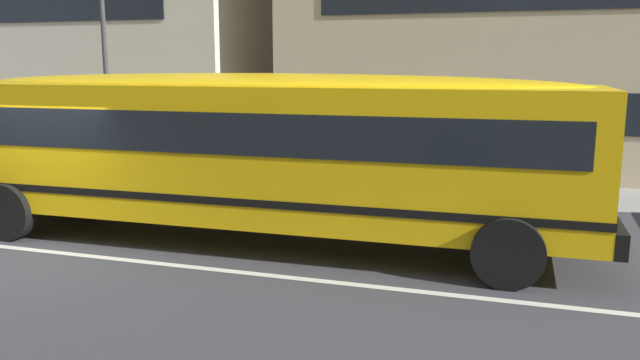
{
  "coord_description": "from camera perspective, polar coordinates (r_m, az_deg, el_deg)",
  "views": [
    {
      "loc": [
        8.01,
        -8.81,
        3.25
      ],
      "look_at": [
        4.89,
        0.9,
        1.38
      ],
      "focal_mm": 36.08,
      "sensor_mm": 36.0,
      "label": 1
    }
  ],
  "objects": [
    {
      "name": "ground_plane",
      "position": [
        12.34,
        -23.66,
        -5.76
      ],
      "size": [
        400.0,
        400.0,
        0.0
      ],
      "primitive_type": "plane",
      "color": "#38383D"
    },
    {
      "name": "sidewalk_far",
      "position": [
        18.73,
        -7.79,
        0.34
      ],
      "size": [
        120.0,
        3.0,
        0.01
      ],
      "primitive_type": "cube",
      "color": "gray",
      "rests_on": "ground_plane"
    },
    {
      "name": "lane_centreline",
      "position": [
        12.34,
        -23.66,
        -5.75
      ],
      "size": [
        110.0,
        0.16,
        0.01
      ],
      "primitive_type": "cube",
      "color": "silver",
      "rests_on": "ground_plane"
    },
    {
      "name": "school_bus",
      "position": [
        11.76,
        -6.78,
        3.34
      ],
      "size": [
        13.72,
        3.25,
        3.06
      ],
      "rotation": [
        0.0,
        0.0,
        3.16
      ],
      "color": "yellow",
      "rests_on": "ground_plane"
    },
    {
      "name": "street_lamp",
      "position": [
        19.71,
        -18.68,
        12.97
      ],
      "size": [
        0.44,
        0.44,
        6.8
      ],
      "color": "#38383D",
      "rests_on": "ground_plane"
    }
  ]
}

